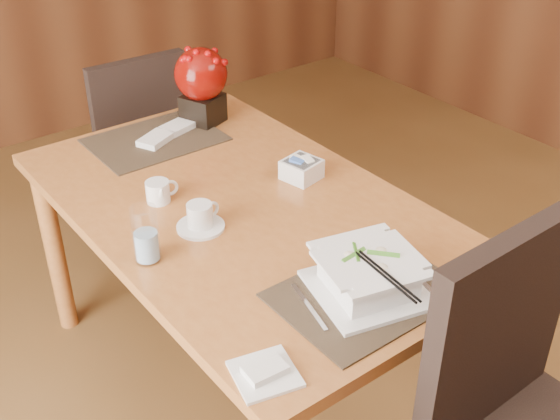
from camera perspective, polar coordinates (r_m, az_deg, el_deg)
dining_table at (r=2.20m, az=-3.00°, el=-1.66°), size 0.90×1.50×0.75m
placemat_near at (r=1.80m, az=7.02°, el=-6.74°), size 0.45×0.33×0.01m
placemat_far at (r=2.57m, az=-10.10°, el=5.65°), size 0.45×0.33×0.01m
soup_setting at (r=1.77m, az=7.19°, el=-5.33°), size 0.32×0.32×0.11m
coffee_cup at (r=2.03m, az=-6.52°, el=-0.65°), size 0.14×0.14×0.08m
water_glass at (r=1.89m, az=-10.87°, el=-1.98°), size 0.09×0.09×0.16m
creamer_jug at (r=2.17m, az=-9.90°, el=1.47°), size 0.11×0.11×0.07m
sugar_caddy at (r=2.27m, az=1.76°, el=3.31°), size 0.13×0.13×0.06m
berry_decor at (r=2.62m, az=-6.42°, el=10.37°), size 0.20×0.20×0.29m
napkins_far at (r=2.58m, az=-9.01°, el=6.29°), size 0.27×0.17×0.02m
bread_plate at (r=1.57m, az=-1.23°, el=-13.18°), size 0.16×0.16×0.01m
far_chair at (r=3.10m, az=-11.79°, el=5.45°), size 0.44×0.45×0.92m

